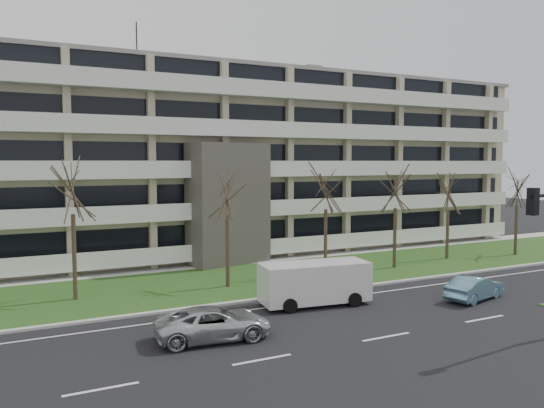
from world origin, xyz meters
TOP-DOWN VIEW (x-y plane):
  - ground at (0.00, 0.00)m, footprint 160.00×160.00m
  - grass_verge at (0.00, 13.00)m, footprint 90.00×10.00m
  - curb at (0.00, 8.00)m, footprint 90.00×0.35m
  - sidewalk at (0.00, 18.50)m, footprint 90.00×2.00m
  - lane_edge_line at (0.00, 6.50)m, footprint 90.00×0.12m
  - apartment_building at (-0.01, 25.32)m, footprint 60.50×15.10m
  - silver_pickup at (-6.87, 3.08)m, footprint 5.28×2.89m
  - blue_sedan at (8.36, 2.83)m, footprint 4.28×2.33m
  - white_van at (-0.01, 5.91)m, footprint 6.06×2.96m
  - tree_2 at (-11.47, 12.55)m, footprint 4.27×4.27m
  - tree_3 at (-2.82, 11.62)m, footprint 3.98×3.98m
  - tree_4 at (4.56, 12.24)m, footprint 3.95×3.95m
  - tree_5 at (10.03, 11.68)m, footprint 3.88×3.88m
  - tree_6 at (16.04, 12.66)m, footprint 3.49×3.49m
  - tree_7 at (22.32, 11.47)m, footprint 3.69×3.69m

SIDE VIEW (x-z plane):
  - ground at x=0.00m, z-range 0.00..0.00m
  - lane_edge_line at x=0.00m, z-range 0.00..0.01m
  - grass_verge at x=0.00m, z-range 0.00..0.06m
  - sidewalk at x=0.00m, z-range 0.00..0.08m
  - curb at x=0.00m, z-range 0.00..0.12m
  - blue_sedan at x=8.36m, z-range 0.00..1.34m
  - silver_pickup at x=-6.87m, z-range 0.00..1.40m
  - white_van at x=-0.01m, z-range 0.22..2.48m
  - tree_6 at x=16.04m, z-range 1.94..8.92m
  - tree_7 at x=22.32m, z-range 2.04..9.42m
  - tree_5 at x=10.03m, z-range 2.15..9.90m
  - tree_4 at x=4.56m, z-range 2.19..10.10m
  - tree_3 at x=-2.82m, z-range 2.21..10.18m
  - tree_2 at x=-11.47m, z-range 2.37..10.91m
  - apartment_building at x=-0.01m, z-range -1.76..16.99m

